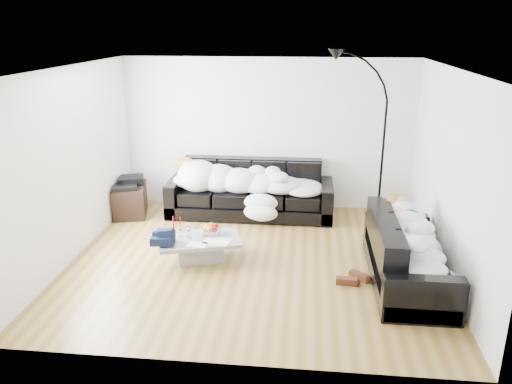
# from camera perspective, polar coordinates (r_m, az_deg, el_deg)

# --- Properties ---
(ground) EXTENTS (5.00, 5.00, 0.00)m
(ground) POSITION_cam_1_polar(r_m,az_deg,el_deg) (7.00, -0.26, -7.78)
(ground) COLOR brown
(ground) RESTS_ON ground
(wall_back) EXTENTS (5.00, 0.02, 2.60)m
(wall_back) POSITION_cam_1_polar(r_m,az_deg,el_deg) (8.70, 1.36, 6.61)
(wall_back) COLOR silver
(wall_back) RESTS_ON ground
(wall_left) EXTENTS (0.02, 4.50, 2.60)m
(wall_left) POSITION_cam_1_polar(r_m,az_deg,el_deg) (7.23, -20.40, 2.91)
(wall_left) COLOR silver
(wall_left) RESTS_ON ground
(wall_right) EXTENTS (0.02, 4.50, 2.60)m
(wall_right) POSITION_cam_1_polar(r_m,az_deg,el_deg) (6.74, 21.38, 1.69)
(wall_right) COLOR silver
(wall_right) RESTS_ON ground
(ceiling) EXTENTS (5.00, 5.00, 0.00)m
(ceiling) POSITION_cam_1_polar(r_m,az_deg,el_deg) (6.29, -0.30, 13.93)
(ceiling) COLOR white
(ceiling) RESTS_ON ground
(sofa_back) EXTENTS (2.78, 0.96, 0.91)m
(sofa_back) POSITION_cam_1_polar(r_m,az_deg,el_deg) (8.46, -0.66, 0.31)
(sofa_back) COLOR black
(sofa_back) RESTS_ON ground
(sofa_right) EXTENTS (0.88, 2.06, 0.83)m
(sofa_right) POSITION_cam_1_polar(r_m,az_deg,el_deg) (6.58, 17.03, -6.47)
(sofa_right) COLOR black
(sofa_right) RESTS_ON ground
(sleeper_back) EXTENTS (2.35, 0.81, 0.47)m
(sleeper_back) POSITION_cam_1_polar(r_m,az_deg,el_deg) (8.35, -0.71, 1.51)
(sleeper_back) COLOR white
(sleeper_back) RESTS_ON sofa_back
(sleeper_right) EXTENTS (0.75, 1.76, 0.43)m
(sleeper_right) POSITION_cam_1_polar(r_m,az_deg,el_deg) (6.49, 17.21, -4.72)
(sleeper_right) COLOR white
(sleeper_right) RESTS_ON sofa_right
(teal_cushion) EXTENTS (0.42, 0.38, 0.20)m
(teal_cushion) POSITION_cam_1_polar(r_m,az_deg,el_deg) (7.03, 15.87, -2.03)
(teal_cushion) COLOR #0C5450
(teal_cushion) RESTS_ON sofa_right
(coffee_table) EXTENTS (1.24, 0.93, 0.32)m
(coffee_table) POSITION_cam_1_polar(r_m,az_deg,el_deg) (6.99, -6.39, -6.49)
(coffee_table) COLOR #939699
(coffee_table) RESTS_ON ground
(fruit_bowl) EXTENTS (0.33, 0.33, 0.16)m
(fruit_bowl) POSITION_cam_1_polar(r_m,az_deg,el_deg) (7.01, -5.10, -4.22)
(fruit_bowl) COLOR white
(fruit_bowl) RESTS_ON coffee_table
(wine_glass_a) EXTENTS (0.10, 0.10, 0.19)m
(wine_glass_a) POSITION_cam_1_polar(r_m,az_deg,el_deg) (7.00, -7.76, -4.23)
(wine_glass_a) COLOR white
(wine_glass_a) RESTS_ON coffee_table
(wine_glass_b) EXTENTS (0.08, 0.08, 0.15)m
(wine_glass_b) POSITION_cam_1_polar(r_m,az_deg,el_deg) (6.99, -8.64, -4.50)
(wine_glass_b) COLOR white
(wine_glass_b) RESTS_ON coffee_table
(wine_glass_c) EXTENTS (0.09, 0.09, 0.16)m
(wine_glass_c) POSITION_cam_1_polar(r_m,az_deg,el_deg) (6.92, -7.64, -4.63)
(wine_glass_c) COLOR white
(wine_glass_c) RESTS_ON coffee_table
(candle_left) EXTENTS (0.05, 0.05, 0.23)m
(candle_left) POSITION_cam_1_polar(r_m,az_deg,el_deg) (7.15, -9.43, -3.67)
(candle_left) COLOR maroon
(candle_left) RESTS_ON coffee_table
(candle_right) EXTENTS (0.04, 0.04, 0.21)m
(candle_right) POSITION_cam_1_polar(r_m,az_deg,el_deg) (7.15, -8.63, -3.66)
(candle_right) COLOR maroon
(candle_right) RESTS_ON coffee_table
(newspaper_a) EXTENTS (0.40, 0.33, 0.01)m
(newspaper_a) POSITION_cam_1_polar(r_m,az_deg,el_deg) (6.81, -4.46, -5.58)
(newspaper_a) COLOR silver
(newspaper_a) RESTS_ON coffee_table
(newspaper_b) EXTENTS (0.27, 0.20, 0.01)m
(newspaper_b) POSITION_cam_1_polar(r_m,az_deg,el_deg) (6.73, -6.74, -5.98)
(newspaper_b) COLOR silver
(newspaper_b) RESTS_ON coffee_table
(navy_jacket) EXTENTS (0.34, 0.29, 0.16)m
(navy_jacket) POSITION_cam_1_polar(r_m,az_deg,el_deg) (6.79, -10.39, -4.51)
(navy_jacket) COLOR black
(navy_jacket) RESTS_ON coffee_table
(shoes) EXTENTS (0.53, 0.45, 0.10)m
(shoes) POSITION_cam_1_polar(r_m,az_deg,el_deg) (6.54, 10.98, -9.67)
(shoes) COLOR #472311
(shoes) RESTS_ON ground
(av_cabinet) EXTENTS (0.69, 0.86, 0.52)m
(av_cabinet) POSITION_cam_1_polar(r_m,az_deg,el_deg) (8.79, -14.19, -0.90)
(av_cabinet) COLOR black
(av_cabinet) RESTS_ON ground
(stereo) EXTENTS (0.53, 0.46, 0.13)m
(stereo) POSITION_cam_1_polar(r_m,az_deg,el_deg) (8.69, -14.36, 1.12)
(stereo) COLOR black
(stereo) RESTS_ON av_cabinet
(floor_lamp) EXTENTS (0.95, 0.63, 2.42)m
(floor_lamp) POSITION_cam_1_polar(r_m,az_deg,el_deg) (8.38, 14.33, 4.93)
(floor_lamp) COLOR black
(floor_lamp) RESTS_ON ground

